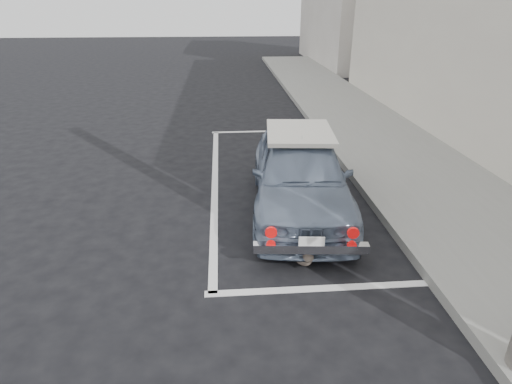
# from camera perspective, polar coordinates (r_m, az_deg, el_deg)

# --- Properties ---
(ground) EXTENTS (80.00, 80.00, 0.00)m
(ground) POSITION_cam_1_polar(r_m,az_deg,el_deg) (5.84, 3.25, -10.01)
(ground) COLOR black
(ground) RESTS_ON ground
(sidewalk) EXTENTS (2.80, 40.00, 0.15)m
(sidewalk) POSITION_cam_1_polar(r_m,az_deg,el_deg) (8.46, 23.37, -0.17)
(sidewalk) COLOR slate
(sidewalk) RESTS_ON ground
(pline_rear) EXTENTS (3.00, 0.12, 0.01)m
(pline_rear) POSITION_cam_1_polar(r_m,az_deg,el_deg) (5.53, 9.22, -12.54)
(pline_rear) COLOR silver
(pline_rear) RESTS_ON ground
(pline_front) EXTENTS (3.00, 0.12, 0.01)m
(pline_front) POSITION_cam_1_polar(r_m,az_deg,el_deg) (11.81, 1.50, 8.10)
(pline_front) COLOR silver
(pline_front) RESTS_ON ground
(pline_side) EXTENTS (0.12, 7.00, 0.01)m
(pline_side) POSITION_cam_1_polar(r_m,az_deg,el_deg) (8.45, -5.51, 1.26)
(pline_side) COLOR silver
(pline_side) RESTS_ON ground
(retro_coupe) EXTENTS (1.92, 4.01, 1.32)m
(retro_coupe) POSITION_cam_1_polar(r_m,az_deg,el_deg) (7.13, 5.89, 2.57)
(retro_coupe) COLOR slate
(retro_coupe) RESTS_ON ground
(cat) EXTENTS (0.33, 0.55, 0.30)m
(cat) POSITION_cam_1_polar(r_m,az_deg,el_deg) (5.87, 6.36, -8.38)
(cat) COLOR #746858
(cat) RESTS_ON ground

